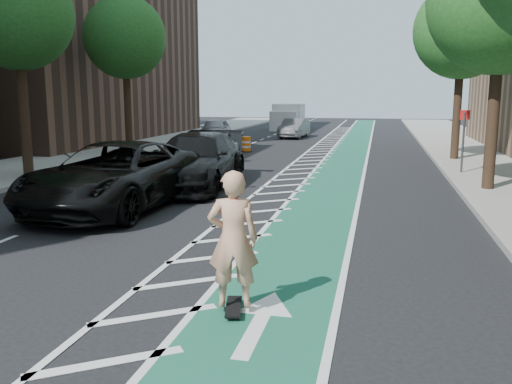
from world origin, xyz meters
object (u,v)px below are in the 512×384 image
(suv_far, at_px, (196,161))
(barrel_a, at_px, (169,169))
(suv_near, at_px, (116,176))
(skateboarder, at_px, (233,239))

(suv_far, xyz_separation_m, barrel_a, (-1.42, 1.21, -0.48))
(suv_near, relative_size, barrel_a, 7.44)
(skateboarder, height_order, suv_near, skateboarder)
(suv_near, relative_size, suv_far, 1.06)
(skateboarder, relative_size, suv_far, 0.32)
(barrel_a, bearing_deg, suv_near, -85.02)
(suv_near, distance_m, suv_far, 3.85)
(suv_near, xyz_separation_m, barrel_a, (-0.43, 4.92, -0.49))
(skateboarder, relative_size, barrel_a, 2.25)
(skateboarder, distance_m, suv_near, 7.95)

